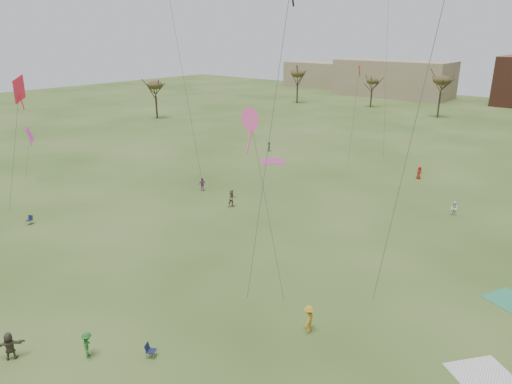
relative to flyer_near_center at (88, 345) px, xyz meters
The scene contains 18 objects.
ground 4.70m from the flyer_near_center, 104.43° to the left, with size 260.00×260.00×0.00m, color #2E4917.
flyer_near_center is the anchor object (origin of this frame).
spectator_fore_b 25.49m from the flyer_near_center, 113.68° to the left, with size 0.96×0.74×1.97m, color olive.
spectator_fore_c 4.39m from the flyer_near_center, 137.86° to the right, with size 1.60×0.51×1.72m, color #4F4938.
flyer_mid_b 13.21m from the flyer_near_center, 50.48° to the left, with size 1.17×0.67×1.81m, color #BE8923.
spectator_mid_d 30.08m from the flyer_near_center, 123.54° to the left, with size 0.93×0.39×1.58m, color #8B3A8A.
spectator_mid_e 37.12m from the flyer_near_center, 76.27° to the left, with size 0.73×0.57×1.50m, color white.
flyer_far_a 50.52m from the flyer_near_center, 116.52° to the left, with size 1.38×0.44×1.49m, color #2A7E53.
flyer_far_b 46.09m from the flyer_near_center, 88.55° to the left, with size 0.79×0.51×1.61m, color #A5291C.
blanket_cream 22.28m from the flyer_near_center, 35.26° to the left, with size 3.19×3.19×0.03m, color silver.
blanket_plum 44.67m from the flyer_near_center, 114.18° to the left, with size 3.36×3.36×0.03m, color #B73883.
blanket_olive 28.18m from the flyer_near_center, 52.08° to the left, with size 2.77×2.77×0.03m, color #328A64.
camp_chair_left 23.27m from the flyer_near_center, 162.22° to the left, with size 0.68×0.70×0.87m.
camp_chair_center 3.67m from the flyer_near_center, 39.39° to the left, with size 0.72×0.70×0.87m.
kites_aloft 35.22m from the flyer_near_center, 92.83° to the left, with size 73.62×43.50×24.66m.
tree_line 83.93m from the flyer_near_center, 92.74° to the left, with size 117.44×49.32×8.91m.
building_tan 124.90m from the flyer_near_center, 106.83° to the left, with size 32.00×14.00×10.00m, color #937F60.
building_tan_west 142.77m from the flyer_near_center, 117.61° to the left, with size 20.00×12.00×8.00m, color #937F60.
Camera 1 is at (23.10, -15.57, 17.90)m, focal length 32.89 mm.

